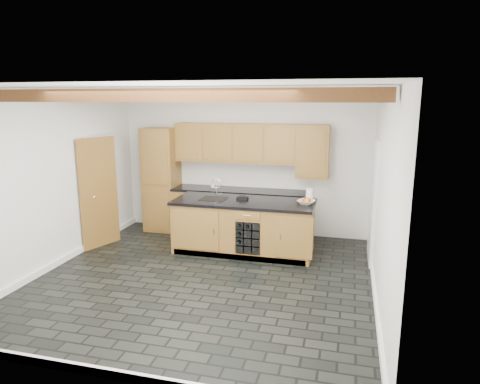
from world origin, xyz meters
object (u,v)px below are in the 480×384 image
object	(u,v)px
kitchen_scale	(242,198)
paper_towel	(309,196)
fruit_bowl	(306,202)
island	(244,226)

from	to	relation	value
kitchen_scale	paper_towel	distance (m)	1.17
fruit_bowl	paper_towel	size ratio (longest dim) A/B	1.23
fruit_bowl	paper_towel	distance (m)	0.18
island	kitchen_scale	distance (m)	0.51
kitchen_scale	fruit_bowl	world-z (taller)	fruit_bowl
island	fruit_bowl	xyz separation A→B (m)	(1.07, 0.02, 0.50)
kitchen_scale	fruit_bowl	distance (m)	1.13
paper_towel	island	bearing A→B (deg)	-171.47
island	kitchen_scale	xyz separation A→B (m)	(-0.05, 0.11, 0.49)
island	kitchen_scale	bearing A→B (deg)	116.42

